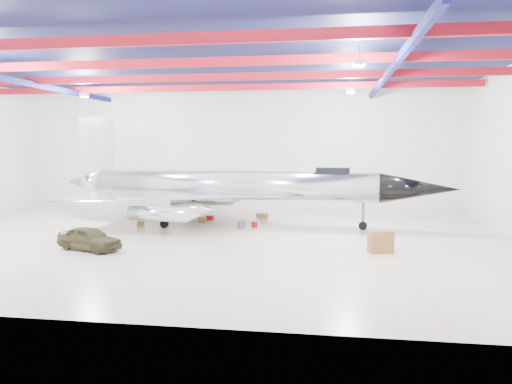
# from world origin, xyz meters

# --- Properties ---
(floor) EXTENTS (40.00, 40.00, 0.00)m
(floor) POSITION_xyz_m (0.00, 0.00, 0.00)
(floor) COLOR beige
(floor) RESTS_ON ground
(wall_back) EXTENTS (40.00, 0.00, 40.00)m
(wall_back) POSITION_xyz_m (0.00, 15.00, 5.50)
(wall_back) COLOR silver
(wall_back) RESTS_ON floor
(ceiling) EXTENTS (40.00, 40.00, 0.00)m
(ceiling) POSITION_xyz_m (0.00, 0.00, 11.00)
(ceiling) COLOR #0A0F38
(ceiling) RESTS_ON wall_back
(ceiling_structure) EXTENTS (39.50, 29.50, 1.08)m
(ceiling_structure) POSITION_xyz_m (0.00, 0.00, 10.32)
(ceiling_structure) COLOR maroon
(ceiling_structure) RESTS_ON ceiling
(jet_aircraft) EXTENTS (29.60, 18.38, 8.07)m
(jet_aircraft) POSITION_xyz_m (1.47, 5.73, 2.65)
(jet_aircraft) COLOR silver
(jet_aircraft) RESTS_ON floor
(jeep) EXTENTS (4.20, 2.78, 1.33)m
(jeep) POSITION_xyz_m (-4.58, -4.32, 0.66)
(jeep) COLOR #38341C
(jeep) RESTS_ON floor
(desk) EXTENTS (1.45, 1.02, 1.21)m
(desk) POSITION_xyz_m (11.48, -2.61, 0.60)
(desk) COLOR brown
(desk) RESTS_ON floor
(crate_ply) EXTENTS (0.57, 0.50, 0.34)m
(crate_ply) POSITION_xyz_m (-4.89, 4.03, 0.17)
(crate_ply) COLOR olive
(crate_ply) RESTS_ON floor
(toolbox_red) EXTENTS (0.59, 0.51, 0.35)m
(toolbox_red) POSITION_xyz_m (-0.64, 7.76, 0.18)
(toolbox_red) COLOR maroon
(toolbox_red) RESTS_ON floor
(engine_drum) EXTENTS (0.72, 0.72, 0.50)m
(engine_drum) POSITION_xyz_m (2.49, 4.30, 0.25)
(engine_drum) COLOR #59595B
(engine_drum) RESTS_ON floor
(parts_bin) EXTENTS (0.70, 0.57, 0.47)m
(parts_bin) POSITION_xyz_m (3.48, 8.69, 0.24)
(parts_bin) COLOR olive
(parts_bin) RESTS_ON floor
(crate_small) EXTENTS (0.47, 0.40, 0.30)m
(crate_small) POSITION_xyz_m (-5.34, 8.41, 0.15)
(crate_small) COLOR #59595B
(crate_small) RESTS_ON floor
(tool_chest) EXTENTS (0.54, 0.54, 0.40)m
(tool_chest) POSITION_xyz_m (3.35, 4.86, 0.20)
(tool_chest) COLOR maroon
(tool_chest) RESTS_ON floor
(oil_barrel) EXTENTS (0.60, 0.49, 0.41)m
(oil_barrel) POSITION_xyz_m (-0.97, 6.53, 0.21)
(oil_barrel) COLOR olive
(oil_barrel) RESTS_ON floor
(spares_box) EXTENTS (0.41, 0.41, 0.33)m
(spares_box) POSITION_xyz_m (2.89, 9.77, 0.16)
(spares_box) COLOR #59595B
(spares_box) RESTS_ON floor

